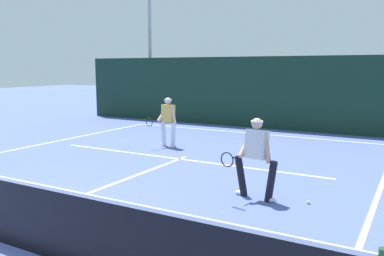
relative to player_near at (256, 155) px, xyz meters
The scene contains 8 objects.
court_line_baseline_far 8.22m from the player_near, 112.49° to the left, with size 10.51×0.10×0.01m, color white.
court_line_service 3.96m from the player_near, 144.15° to the left, with size 8.57×0.10×0.01m, color white.
court_line_centre 3.31m from the player_near, 168.86° to the right, with size 0.10×6.40×0.01m, color white.
player_near is the anchor object (origin of this frame).
player_far 5.73m from the player_near, 140.42° to the left, with size 0.87×0.87×1.62m.
tennis_ball 1.35m from the player_near, 10.43° to the left, with size 0.07×0.07×0.07m, color #D1E033.
back_fence_windscreen 9.62m from the player_near, 109.02° to the left, with size 18.64×0.12×3.04m, color #142E21.
light_pole 15.20m from the player_near, 133.30° to the left, with size 0.55×0.44×7.88m.
Camera 1 is at (5.89, -3.61, 2.60)m, focal length 38.07 mm.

